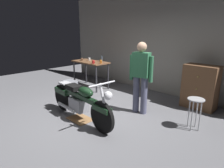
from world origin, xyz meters
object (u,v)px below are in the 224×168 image
at_px(storage_bin, 70,86).
at_px(motorcycle, 80,100).
at_px(bottle, 102,59).
at_px(shop_stool, 195,106).
at_px(mug_brown_stoneware, 82,59).
at_px(mug_red_diner, 93,62).
at_px(person_standing, 141,75).
at_px(wooden_dresser, 200,87).
at_px(mug_orange_travel, 101,62).
at_px(mug_white_ceramic, 89,59).

bearing_deg(storage_bin, motorcycle, -28.18).
bearing_deg(motorcycle, bottle, 129.55).
distance_m(shop_stool, bottle, 3.49).
bearing_deg(mug_brown_stoneware, mug_red_diner, -8.78).
relative_size(motorcycle, mug_brown_stoneware, 19.56).
relative_size(person_standing, mug_brown_stoneware, 14.92).
distance_m(wooden_dresser, mug_orange_travel, 2.95).
relative_size(mug_brown_stoneware, mug_white_ceramic, 0.98).
xyz_separation_m(mug_orange_travel, mug_white_ceramic, (-0.72, 0.12, -0.01)).
distance_m(mug_brown_stoneware, mug_white_ceramic, 0.25).
xyz_separation_m(person_standing, wooden_dresser, (0.88, 1.29, -0.38)).
bearing_deg(mug_white_ceramic, mug_brown_stoneware, -132.47).
relative_size(shop_stool, mug_brown_stoneware, 5.72).
relative_size(wooden_dresser, mug_orange_travel, 10.00).
bearing_deg(mug_white_ceramic, wooden_dresser, 10.29).
xyz_separation_m(wooden_dresser, mug_orange_travel, (-2.82, -0.76, 0.41)).
distance_m(motorcycle, mug_brown_stoneware, 2.77).
distance_m(storage_bin, mug_white_ceramic, 1.14).
height_order(mug_red_diner, bottle, bottle).
bearing_deg(mug_orange_travel, bottle, 132.37).
distance_m(mug_orange_travel, bottle, 0.30).
bearing_deg(shop_stool, mug_orange_travel, 172.31).
bearing_deg(mug_white_ceramic, storage_bin, -89.71).
relative_size(wooden_dresser, mug_white_ceramic, 9.68).
relative_size(mug_brown_stoneware, bottle, 0.46).
relative_size(motorcycle, mug_orange_travel, 19.90).
height_order(person_standing, mug_red_diner, person_standing).
distance_m(motorcycle, mug_white_ceramic, 2.76).
bearing_deg(person_standing, mug_white_ceramic, -26.68).
distance_m(person_standing, shop_stool, 1.33).
bearing_deg(shop_stool, mug_brown_stoneware, 174.84).
height_order(mug_orange_travel, bottle, bottle).
xyz_separation_m(mug_orange_travel, mug_brown_stoneware, (-0.89, -0.06, -0.01)).
bearing_deg(mug_orange_travel, storage_bin, -135.21).
height_order(shop_stool, mug_orange_travel, mug_orange_travel).
height_order(motorcycle, mug_white_ceramic, same).
relative_size(wooden_dresser, storage_bin, 2.50).
xyz_separation_m(shop_stool, mug_orange_travel, (-3.20, 0.43, 0.46)).
xyz_separation_m(mug_brown_stoneware, mug_white_ceramic, (0.17, 0.18, 0.00)).
height_order(person_standing, storage_bin, person_standing).
distance_m(wooden_dresser, mug_red_diner, 3.14).
bearing_deg(mug_red_diner, wooden_dresser, 17.59).
distance_m(motorcycle, bottle, 2.51).
bearing_deg(motorcycle, storage_bin, 155.35).
bearing_deg(storage_bin, wooden_dresser, 22.67).
relative_size(mug_brown_stoneware, mug_red_diner, 0.97).
bearing_deg(mug_white_ceramic, mug_red_diner, -27.67).
distance_m(person_standing, mug_red_diner, 2.12).
relative_size(storage_bin, mug_orange_travel, 4.00).
relative_size(wooden_dresser, mug_brown_stoneware, 9.82).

